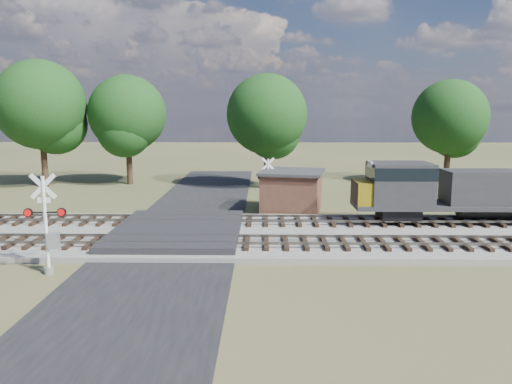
{
  "coord_description": "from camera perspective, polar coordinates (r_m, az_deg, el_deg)",
  "views": [
    {
      "loc": [
        4.85,
        -26.9,
        7.23
      ],
      "look_at": [
        4.4,
        2.0,
        2.36
      ],
      "focal_mm": 35.0,
      "sensor_mm": 36.0,
      "label": 1
    }
  ],
  "objects": [
    {
      "name": "track_far",
      "position": [
        30.72,
        -2.36,
        -3.26
      ],
      "size": [
        140.0,
        2.6,
        0.33
      ],
      "color": "black",
      "rests_on": "ballast_bed"
    },
    {
      "name": "track_near",
      "position": [
        25.88,
        -2.98,
        -5.72
      ],
      "size": [
        140.0,
        2.6,
        0.33
      ],
      "color": "black",
      "rests_on": "ballast_bed"
    },
    {
      "name": "crossing_signal_near",
      "position": [
        23.58,
        -22.63,
        -4.33
      ],
      "size": [
        1.81,
        0.4,
        4.49
      ],
      "rotation": [
        0.0,
        0.0,
        0.07
      ],
      "color": "silver",
      "rests_on": "ground"
    },
    {
      "name": "equipment_shed",
      "position": [
        35.14,
        4.13,
        0.12
      ],
      "size": [
        5.03,
        5.03,
        2.92
      ],
      "rotation": [
        0.0,
        0.0,
        -0.19
      ],
      "color": "#492D1F",
      "rests_on": "ground"
    },
    {
      "name": "crossing_panel",
      "position": [
        28.67,
        -8.9,
        -4.51
      ],
      "size": [
        7.0,
        9.0,
        0.62
      ],
      "primitive_type": "cube",
      "color": "#262628",
      "rests_on": "ground"
    },
    {
      "name": "ballast_bed",
      "position": [
        28.77,
        11.22,
        -4.87
      ],
      "size": [
        140.0,
        10.0,
        0.3
      ],
      "primitive_type": "cube",
      "color": "gray",
      "rests_on": "ground"
    },
    {
      "name": "road",
      "position": [
        28.27,
        -9.05,
        -5.29
      ],
      "size": [
        7.0,
        60.0,
        0.08
      ],
      "primitive_type": "cube",
      "color": "black",
      "rests_on": "ground"
    },
    {
      "name": "crossing_signal_far",
      "position": [
        36.0,
        1.26,
        0.51
      ],
      "size": [
        1.51,
        0.35,
        3.76
      ],
      "rotation": [
        0.0,
        0.0,
        3.27
      ],
      "color": "silver",
      "rests_on": "ground"
    },
    {
      "name": "treeline",
      "position": [
        46.56,
        4.74,
        8.93
      ],
      "size": [
        84.52,
        9.96,
        11.59
      ],
      "color": "black",
      "rests_on": "ground"
    },
    {
      "name": "ground",
      "position": [
        28.28,
        -9.05,
        -5.37
      ],
      "size": [
        160.0,
        160.0,
        0.0
      ],
      "primitive_type": "plane",
      "color": "#3C4625",
      "rests_on": "ground"
    }
  ]
}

